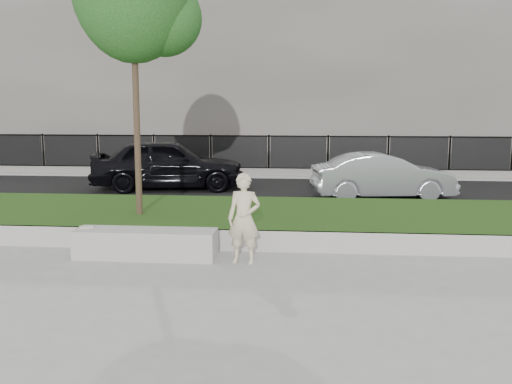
# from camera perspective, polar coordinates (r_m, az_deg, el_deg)

# --- Properties ---
(ground) EXTENTS (90.00, 90.00, 0.00)m
(ground) POSITION_cam_1_polar(r_m,az_deg,el_deg) (9.69, -0.20, -7.50)
(ground) COLOR gray
(ground) RESTS_ON ground
(grass_bank) EXTENTS (34.00, 4.00, 0.40)m
(grass_bank) POSITION_cam_1_polar(r_m,az_deg,el_deg) (12.55, 1.12, -2.83)
(grass_bank) COLOR #13340D
(grass_bank) RESTS_ON ground
(grass_kerb) EXTENTS (34.00, 0.08, 0.40)m
(grass_kerb) POSITION_cam_1_polar(r_m,az_deg,el_deg) (10.64, 0.34, -4.92)
(grass_kerb) COLOR #ACA8A0
(grass_kerb) RESTS_ON ground
(street) EXTENTS (34.00, 7.00, 0.04)m
(street) POSITION_cam_1_polar(r_m,az_deg,el_deg) (17.99, 2.41, 0.08)
(street) COLOR black
(street) RESTS_ON ground
(far_pavement) EXTENTS (34.00, 3.00, 0.12)m
(far_pavement) POSITION_cam_1_polar(r_m,az_deg,el_deg) (22.44, 3.00, 1.89)
(far_pavement) COLOR gray
(far_pavement) RESTS_ON ground
(iron_fence) EXTENTS (32.00, 0.30, 1.50)m
(iron_fence) POSITION_cam_1_polar(r_m,az_deg,el_deg) (21.40, 2.90, 2.86)
(iron_fence) COLOR slate
(iron_fence) RESTS_ON far_pavement
(building_facade) EXTENTS (34.00, 10.00, 10.00)m
(building_facade) POSITION_cam_1_polar(r_m,az_deg,el_deg) (29.37, 3.65, 13.12)
(building_facade) COLOR #5A554F
(building_facade) RESTS_ON ground
(stone_bench) EXTENTS (2.51, 0.63, 0.51)m
(stone_bench) POSITION_cam_1_polar(r_m,az_deg,el_deg) (10.38, -10.97, -5.11)
(stone_bench) COLOR #ACA8A0
(stone_bench) RESTS_ON ground
(man) EXTENTS (0.61, 0.44, 1.56)m
(man) POSITION_cam_1_polar(r_m,az_deg,el_deg) (9.77, -1.21, -2.67)
(man) COLOR beige
(man) RESTS_ON ground
(book) EXTENTS (0.29, 0.25, 0.03)m
(book) POSITION_cam_1_polar(r_m,az_deg,el_deg) (10.73, -16.61, -3.38)
(book) COLOR beige
(book) RESTS_ON stone_bench
(car_dark) EXTENTS (5.04, 2.68, 1.63)m
(car_dark) POSITION_cam_1_polar(r_m,az_deg,el_deg) (18.36, -8.78, 2.79)
(car_dark) COLOR black
(car_dark) RESTS_ON street
(car_silver) EXTENTS (4.17, 2.03, 1.32)m
(car_silver) POSITION_cam_1_polar(r_m,az_deg,el_deg) (16.68, 12.57, 1.56)
(car_silver) COLOR #979A9F
(car_silver) RESTS_ON street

